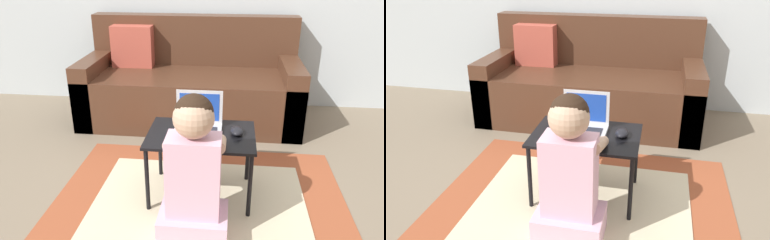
# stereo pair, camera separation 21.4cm
# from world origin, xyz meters

# --- Properties ---
(ground_plane) EXTENTS (16.00, 16.00, 0.00)m
(ground_plane) POSITION_xyz_m (0.00, 0.00, 0.00)
(ground_plane) COLOR #7F705B
(area_rug) EXTENTS (1.71, 1.55, 0.01)m
(area_rug) POSITION_xyz_m (0.12, -0.10, 0.00)
(area_rug) COLOR #9E4C2D
(area_rug) RESTS_ON ground_plane
(couch) EXTENTS (1.82, 0.82, 0.86)m
(couch) POSITION_xyz_m (-0.09, 1.29, 0.30)
(couch) COLOR #4C2D1E
(couch) RESTS_ON ground_plane
(laptop_desk) EXTENTS (0.61, 0.42, 0.41)m
(laptop_desk) POSITION_xyz_m (0.12, 0.09, 0.36)
(laptop_desk) COLOR black
(laptop_desk) RESTS_ON ground_plane
(laptop) EXTENTS (0.27, 0.21, 0.22)m
(laptop) POSITION_xyz_m (0.09, 0.12, 0.44)
(laptop) COLOR silver
(laptop) RESTS_ON laptop_desk
(computer_mouse) EXTENTS (0.07, 0.11, 0.04)m
(computer_mouse) POSITION_xyz_m (0.31, 0.10, 0.43)
(computer_mouse) COLOR black
(computer_mouse) RESTS_ON laptop_desk
(person_seated) EXTENTS (0.34, 0.41, 0.77)m
(person_seated) POSITION_xyz_m (0.11, -0.29, 0.37)
(person_seated) COLOR #E5B2CC
(person_seated) RESTS_ON ground_plane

